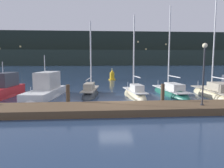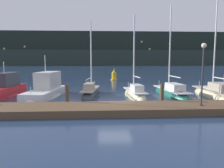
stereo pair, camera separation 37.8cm
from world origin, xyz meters
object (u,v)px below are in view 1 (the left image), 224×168
motorboat_berth_4 (46,93)px  sailboat_berth_6 (135,96)px  sailboat_berth_5 (90,94)px  dock_lamppost (204,64)px  motorboat_berth_3 (4,92)px  sailboat_berth_7 (171,93)px  channel_buoy (112,76)px  sailboat_berth_8 (215,95)px

motorboat_berth_4 → sailboat_berth_6: size_ratio=0.87×
sailboat_berth_6 → motorboat_berth_4: bearing=174.5°
sailboat_berth_5 → dock_lamppost: size_ratio=1.90×
motorboat_berth_3 → dock_lamppost: dock_lamppost is taller
motorboat_berth_4 → sailboat_berth_5: sailboat_berth_5 is taller
dock_lamppost → sailboat_berth_6: bearing=120.6°
sailboat_berth_5 → sailboat_berth_7: (7.73, 0.13, -0.01)m
dock_lamppost → motorboat_berth_3: bearing=155.5°
dock_lamppost → sailboat_berth_5: bearing=137.5°
sailboat_berth_6 → channel_buoy: size_ratio=4.39×
motorboat_berth_4 → sailboat_berth_8: (15.44, -0.99, -0.27)m
sailboat_berth_7 → dock_lamppost: sailboat_berth_7 is taller
sailboat_berth_6 → sailboat_berth_8: bearing=-1.7°
motorboat_berth_3 → sailboat_berth_8: size_ratio=0.61×
channel_buoy → dock_lamppost: (4.21, -21.23, 2.44)m
motorboat_berth_4 → sailboat_berth_6: sailboat_berth_6 is taller
motorboat_berth_3 → sailboat_berth_7: bearing=-0.2°
motorboat_berth_3 → dock_lamppost: bearing=-24.5°
sailboat_berth_5 → dock_lamppost: bearing=-42.5°
sailboat_berth_6 → sailboat_berth_8: sailboat_berth_8 is taller
sailboat_berth_6 → channel_buoy: sailboat_berth_6 is taller
motorboat_berth_4 → sailboat_berth_5: size_ratio=0.93×
sailboat_berth_7 → channel_buoy: bearing=107.6°
motorboat_berth_3 → sailboat_berth_7: (15.59, -0.04, -0.31)m
sailboat_berth_6 → dock_lamppost: (3.38, -5.71, 3.02)m
motorboat_berth_3 → sailboat_berth_5: bearing=-1.3°
motorboat_berth_4 → sailboat_berth_7: (11.76, 0.42, -0.28)m
motorboat_berth_3 → sailboat_berth_7: 15.59m
channel_buoy → dock_lamppost: 21.78m
motorboat_berth_3 → sailboat_berth_5: 7.87m
sailboat_berth_8 → motorboat_berth_3: bearing=175.7°
motorboat_berth_4 → sailboat_berth_8: size_ratio=0.69×
motorboat_berth_4 → channel_buoy: bearing=64.0°
motorboat_berth_3 → channel_buoy: motorboat_berth_3 is taller
sailboat_berth_7 → dock_lamppost: bearing=-92.8°
motorboat_berth_4 → sailboat_berth_5: 4.05m
motorboat_berth_3 → sailboat_berth_8: 19.32m
channel_buoy → sailboat_berth_5: bearing=-102.4°
sailboat_berth_6 → channel_buoy: (-0.83, 15.52, 0.57)m
sailboat_berth_5 → channel_buoy: sailboat_berth_5 is taller
sailboat_berth_5 → sailboat_berth_8: bearing=-6.4°
sailboat_berth_6 → sailboat_berth_7: sailboat_berth_7 is taller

